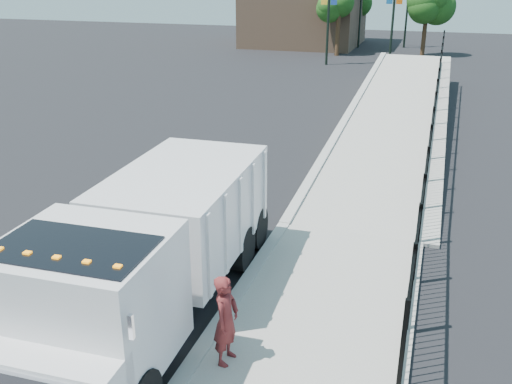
% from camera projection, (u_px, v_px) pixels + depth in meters
% --- Properties ---
extents(ground, '(120.00, 120.00, 0.00)m').
position_uv_depth(ground, '(235.00, 303.00, 12.17)').
color(ground, black).
rests_on(ground, ground).
extents(sidewalk, '(3.55, 12.00, 0.12)m').
position_uv_depth(sidewalk, '(301.00, 379.00, 9.83)').
color(sidewalk, '#9E998E').
rests_on(sidewalk, ground).
extents(curb, '(0.30, 12.00, 0.16)m').
position_uv_depth(curb, '(198.00, 356.00, 10.37)').
color(curb, '#ADAAA3').
rests_on(curb, ground).
extents(ramp, '(3.95, 24.06, 3.19)m').
position_uv_depth(ramp, '(400.00, 127.00, 25.74)').
color(ramp, '#9E998E').
rests_on(ramp, ground).
extents(iron_fence, '(0.10, 28.00, 1.80)m').
position_uv_depth(iron_fence, '(432.00, 133.00, 21.46)').
color(iron_fence, black).
rests_on(iron_fence, ground).
extents(truck, '(2.94, 8.31, 2.82)m').
position_uv_depth(truck, '(148.00, 249.00, 11.05)').
color(truck, black).
rests_on(truck, ground).
extents(worker, '(0.45, 0.65, 1.69)m').
position_uv_depth(worker, '(226.00, 320.00, 9.90)').
color(worker, maroon).
rests_on(worker, sidewalk).
extents(light_pole_0, '(3.77, 0.22, 8.00)m').
position_uv_depth(light_pole_0, '(333.00, 3.00, 40.75)').
color(light_pole_0, black).
rests_on(light_pole_0, ground).
extents(light_pole_1, '(3.78, 0.22, 8.00)m').
position_uv_depth(light_pole_1, '(390.00, 2.00, 41.72)').
color(light_pole_1, black).
rests_on(light_pole_1, ground).
extents(tree_0, '(2.46, 2.46, 5.23)m').
position_uv_depth(tree_0, '(339.00, 5.00, 45.40)').
color(tree_0, '#382314').
rests_on(tree_0, ground).
extents(tree_1, '(2.65, 2.65, 5.32)m').
position_uv_depth(tree_1, '(427.00, 5.00, 45.39)').
color(tree_1, '#382314').
rests_on(tree_1, ground).
extents(building, '(10.00, 10.00, 8.00)m').
position_uv_depth(building, '(305.00, 0.00, 52.26)').
color(building, '#8C664C').
rests_on(building, ground).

